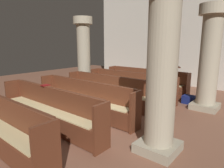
{
  "coord_description": "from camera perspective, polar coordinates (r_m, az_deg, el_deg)",
  "views": [
    {
      "loc": [
        3.34,
        -3.38,
        2.01
      ],
      "look_at": [
        -0.5,
        1.3,
        0.75
      ],
      "focal_mm": 31.8,
      "sensor_mm": 36.0,
      "label": 1
    }
  ],
  "objects": [
    {
      "name": "ground_plane",
      "position": [
        5.16,
        -4.96,
        -11.24
      ],
      "size": [
        19.2,
        19.2,
        0.0
      ],
      "primitive_type": "plane",
      "color": "brown"
    },
    {
      "name": "back_wall",
      "position": [
        10.03,
        20.44,
        12.43
      ],
      "size": [
        10.0,
        0.16,
        4.5
      ],
      "primitive_type": "cube",
      "color": "beige",
      "rests_on": "ground"
    },
    {
      "name": "pew_row_0",
      "position": [
        8.31,
        9.58,
        1.1
      ],
      "size": [
        3.54,
        0.46,
        0.95
      ],
      "color": "brown",
      "rests_on": "ground"
    },
    {
      "name": "pew_row_1",
      "position": [
        7.36,
        5.13,
        -0.16
      ],
      "size": [
        3.54,
        0.46,
        0.95
      ],
      "color": "brown",
      "rests_on": "ground"
    },
    {
      "name": "pew_row_2",
      "position": [
        6.47,
        -0.59,
        -1.79
      ],
      "size": [
        3.54,
        0.47,
        0.95
      ],
      "color": "brown",
      "rests_on": "ground"
    },
    {
      "name": "pew_row_3",
      "position": [
        5.67,
        -8.04,
        -3.86
      ],
      "size": [
        3.54,
        0.46,
        0.95
      ],
      "color": "brown",
      "rests_on": "ground"
    },
    {
      "name": "pew_row_4",
      "position": [
        5.01,
        -17.74,
        -6.45
      ],
      "size": [
        3.54,
        0.46,
        0.95
      ],
      "color": "brown",
      "rests_on": "ground"
    },
    {
      "name": "pillar_aisle_side",
      "position": [
        6.55,
        26.28,
        7.09
      ],
      "size": [
        0.81,
        0.81,
        3.09
      ],
      "color": "#9F967E",
      "rests_on": "ground"
    },
    {
      "name": "pillar_far_side",
      "position": [
        8.88,
        -8.15,
        9.1
      ],
      "size": [
        0.81,
        0.81,
        3.09
      ],
      "color": "#9F967E",
      "rests_on": "ground"
    },
    {
      "name": "pillar_aisle_rear",
      "position": [
        3.55,
        14.2,
        4.97
      ],
      "size": [
        0.77,
        0.77,
        3.09
      ],
      "color": "#9F967E",
      "rests_on": "ground"
    },
    {
      "name": "lectern",
      "position": [
        9.03,
        17.14,
        1.31
      ],
      "size": [
        0.48,
        0.45,
        1.08
      ],
      "color": "#562B1A",
      "rests_on": "ground"
    },
    {
      "name": "hymn_book",
      "position": [
        5.29,
        -18.61,
        -0.33
      ],
      "size": [
        0.15,
        0.2,
        0.02
      ],
      "primitive_type": "cube",
      "color": "maroon",
      "rests_on": "pew_row_4"
    },
    {
      "name": "kneeler_box_navy",
      "position": [
        7.19,
        21.17,
        -4.17
      ],
      "size": [
        0.39,
        0.32,
        0.27
      ],
      "primitive_type": "cube",
      "color": "navy",
      "rests_on": "ground"
    }
  ]
}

